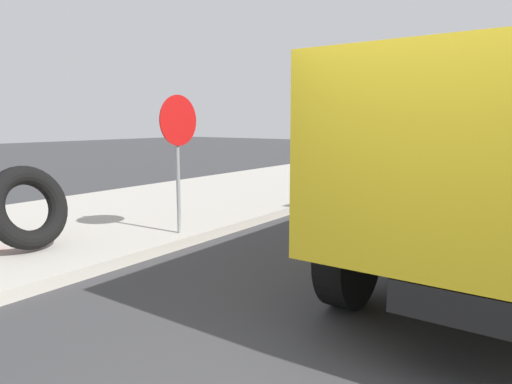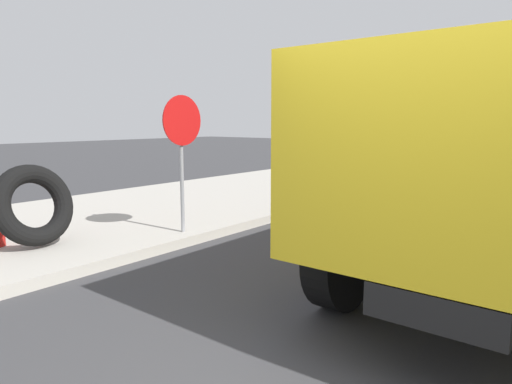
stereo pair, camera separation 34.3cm
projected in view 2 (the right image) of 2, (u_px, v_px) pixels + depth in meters
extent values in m
cylinder|color=red|center=(1.00, 218.00, 6.18)|extent=(0.10, 0.19, 0.10)
cylinder|color=red|center=(1.00, 224.00, 6.20)|extent=(0.13, 0.19, 0.13)
torus|color=black|center=(34.00, 205.00, 6.28)|extent=(1.18, 0.65, 1.17)
cylinder|color=gray|center=(182.00, 165.00, 7.05)|extent=(0.06, 0.06, 2.12)
cylinder|color=red|center=(182.00, 120.00, 6.93)|extent=(0.76, 0.02, 0.76)
cylinder|color=black|center=(465.00, 197.00, 8.14)|extent=(1.10, 0.30, 1.10)
cylinder|color=black|center=(342.00, 255.00, 4.59)|extent=(1.10, 0.30, 1.10)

